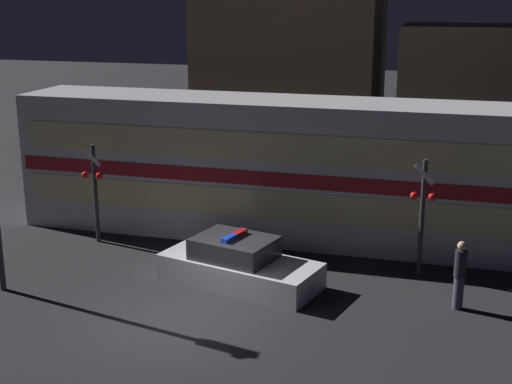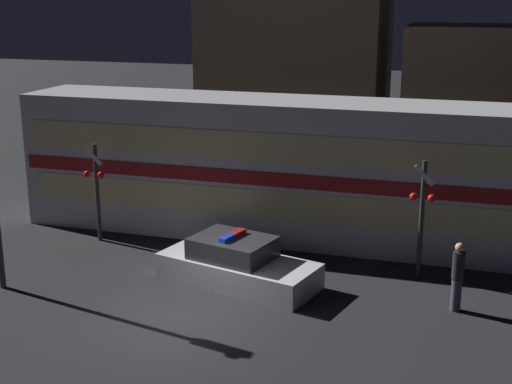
% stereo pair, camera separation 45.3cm
% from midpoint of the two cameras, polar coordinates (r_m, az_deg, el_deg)
% --- Properties ---
extents(ground_plane, '(120.00, 120.00, 0.00)m').
position_cam_midpoint_polar(ground_plane, '(17.73, -5.40, -9.98)').
color(ground_plane, black).
extents(train, '(16.38, 2.84, 4.44)m').
position_cam_midpoint_polar(train, '(22.92, 1.75, 1.93)').
color(train, silver).
rests_on(train, ground_plane).
extents(police_car, '(4.66, 2.82, 1.40)m').
position_cam_midpoint_polar(police_car, '(19.46, -0.87, -5.85)').
color(police_car, silver).
rests_on(police_car, ground_plane).
extents(pedestrian, '(0.30, 0.30, 1.78)m').
position_cam_midpoint_polar(pedestrian, '(18.42, 16.51, -6.47)').
color(pedestrian, '#3F384C').
rests_on(pedestrian, ground_plane).
extents(crossing_signal_near, '(0.70, 0.31, 3.32)m').
position_cam_midpoint_polar(crossing_signal_near, '(20.01, 13.75, -1.61)').
color(crossing_signal_near, '#2D2D33').
rests_on(crossing_signal_near, ground_plane).
extents(crossing_signal_far, '(0.70, 0.31, 3.14)m').
position_cam_midpoint_polar(crossing_signal_far, '(22.86, -12.10, 0.40)').
color(crossing_signal_far, '#2D2D33').
rests_on(crossing_signal_far, ground_plane).
extents(building_left, '(7.33, 4.93, 10.18)m').
position_cam_midpoint_polar(building_left, '(30.23, 3.70, 10.74)').
color(building_left, brown).
rests_on(building_left, ground_plane).
extents(building_center, '(6.24, 4.19, 6.51)m').
position_cam_midpoint_polar(building_center, '(28.69, 18.51, 6.02)').
color(building_center, brown).
rests_on(building_center, ground_plane).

